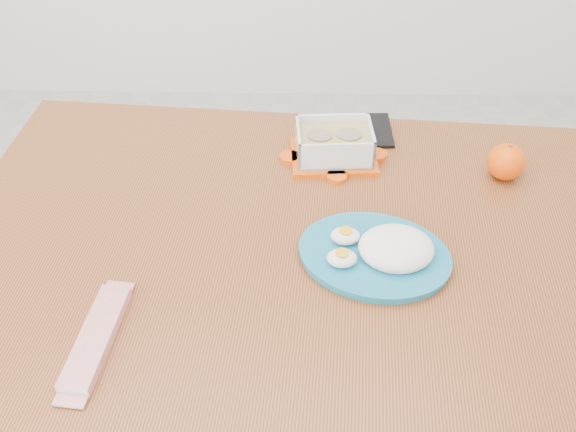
{
  "coord_description": "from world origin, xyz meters",
  "views": [
    {
      "loc": [
        0.12,
        -0.95,
        1.62
      ],
      "look_at": [
        0.11,
        -0.05,
        0.81
      ],
      "focal_mm": 40.0,
      "sensor_mm": 36.0,
      "label": 1
    }
  ],
  "objects_px": {
    "dining_table": "(288,269)",
    "rice_plate": "(381,250)",
    "food_container": "(334,144)",
    "orange_fruit": "(506,162)",
    "smartphone": "(377,130)"
  },
  "relations": [
    {
      "from": "dining_table",
      "to": "rice_plate",
      "type": "xyz_separation_m",
      "value": [
        0.18,
        -0.05,
        0.11
      ]
    },
    {
      "from": "food_container",
      "to": "orange_fruit",
      "type": "relative_size",
      "value": 2.47
    },
    {
      "from": "smartphone",
      "to": "orange_fruit",
      "type": "bearing_deg",
      "value": -34.22
    },
    {
      "from": "dining_table",
      "to": "food_container",
      "type": "height_order",
      "value": "food_container"
    },
    {
      "from": "food_container",
      "to": "rice_plate",
      "type": "xyz_separation_m",
      "value": [
        0.08,
        -0.32,
        -0.01
      ]
    },
    {
      "from": "rice_plate",
      "to": "smartphone",
      "type": "xyz_separation_m",
      "value": [
        0.03,
        0.43,
        -0.02
      ]
    },
    {
      "from": "dining_table",
      "to": "orange_fruit",
      "type": "height_order",
      "value": "orange_fruit"
    },
    {
      "from": "rice_plate",
      "to": "smartphone",
      "type": "relative_size",
      "value": 2.46
    },
    {
      "from": "food_container",
      "to": "rice_plate",
      "type": "relative_size",
      "value": 0.58
    },
    {
      "from": "orange_fruit",
      "to": "rice_plate",
      "type": "xyz_separation_m",
      "value": [
        -0.29,
        -0.26,
        -0.01
      ]
    },
    {
      "from": "dining_table",
      "to": "smartphone",
      "type": "distance_m",
      "value": 0.43
    },
    {
      "from": "food_container",
      "to": "rice_plate",
      "type": "bearing_deg",
      "value": -79.97
    },
    {
      "from": "dining_table",
      "to": "rice_plate",
      "type": "relative_size",
      "value": 4.12
    },
    {
      "from": "dining_table",
      "to": "food_container",
      "type": "distance_m",
      "value": 0.31
    },
    {
      "from": "dining_table",
      "to": "smartphone",
      "type": "xyz_separation_m",
      "value": [
        0.2,
        0.37,
        0.09
      ]
    }
  ]
}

